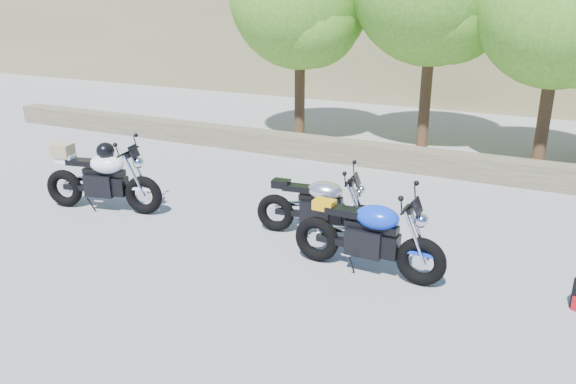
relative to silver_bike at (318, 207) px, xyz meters
The scene contains 6 objects.
ground 1.43m from the silver_bike, 119.48° to the right, with size 90.00×90.00×0.00m, color gray.
stone_wall 4.39m from the silver_bike, 98.66° to the left, with size 22.00×0.55×0.50m, color brown.
tree_decid_right 7.18m from the silver_bike, 62.16° to the left, with size 3.54×3.54×5.41m.
silver_bike is the anchor object (origin of this frame).
white_bike 4.03m from the silver_bike, behind, with size 2.28×0.82×1.28m.
blue_bike 1.40m from the silver_bike, 36.96° to the right, with size 2.24×0.71×1.12m.
Camera 1 is at (3.92, -6.56, 3.69)m, focal length 35.00 mm.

